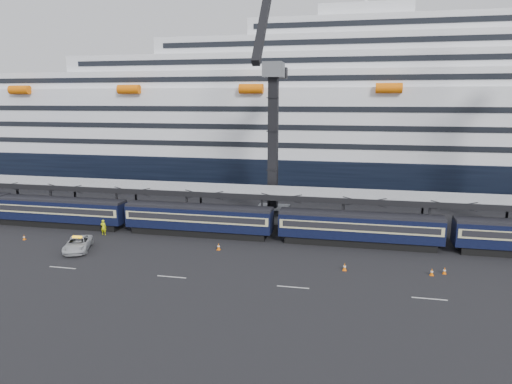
% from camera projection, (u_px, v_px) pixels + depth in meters
% --- Properties ---
extents(ground, '(260.00, 260.00, 0.00)m').
position_uv_depth(ground, '(445.00, 283.00, 43.24)').
color(ground, black).
rests_on(ground, ground).
extents(train, '(133.05, 3.00, 4.05)m').
position_uv_depth(train, '(388.00, 229.00, 53.33)').
color(train, black).
rests_on(train, ground).
extents(canopy, '(130.00, 6.25, 5.53)m').
position_uv_depth(canopy, '(427.00, 198.00, 55.61)').
color(canopy, gray).
rests_on(canopy, ground).
extents(cruise_ship, '(214.09, 28.84, 34.00)m').
position_uv_depth(cruise_ship, '(398.00, 125.00, 85.06)').
color(cruise_ship, black).
rests_on(cruise_ship, ground).
extents(crane_dark_near, '(4.50, 17.75, 35.08)m').
position_uv_depth(crane_dark_near, '(273.00, 138.00, 62.76)').
color(crane_dark_near, '#4F5357').
rests_on(crane_dark_near, ground).
extents(pickup_truck, '(4.40, 6.11, 1.55)m').
position_uv_depth(pickup_truck, '(78.00, 244.00, 52.42)').
color(pickup_truck, '#AEB1B6').
rests_on(pickup_truck, ground).
extents(worker, '(0.78, 0.55, 2.03)m').
position_uv_depth(worker, '(103.00, 227.00, 58.40)').
color(worker, '#CBDA0B').
rests_on(worker, ground).
extents(traffic_cone_a, '(0.33, 0.33, 0.67)m').
position_uv_depth(traffic_cone_a, '(24.00, 237.00, 56.47)').
color(traffic_cone_a, orange).
rests_on(traffic_cone_a, ground).
extents(traffic_cone_b, '(0.41, 0.41, 0.82)m').
position_uv_depth(traffic_cone_b, '(219.00, 246.00, 52.70)').
color(traffic_cone_b, orange).
rests_on(traffic_cone_b, ground).
extents(traffic_cone_c, '(0.40, 0.40, 0.81)m').
position_uv_depth(traffic_cone_c, '(345.00, 267.00, 46.33)').
color(traffic_cone_c, orange).
rests_on(traffic_cone_c, ground).
extents(traffic_cone_d, '(0.38, 0.38, 0.75)m').
position_uv_depth(traffic_cone_d, '(432.00, 272.00, 45.03)').
color(traffic_cone_d, orange).
rests_on(traffic_cone_d, ground).
extents(traffic_cone_e, '(0.35, 0.35, 0.70)m').
position_uv_depth(traffic_cone_e, '(445.00, 271.00, 45.44)').
color(traffic_cone_e, orange).
rests_on(traffic_cone_e, ground).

